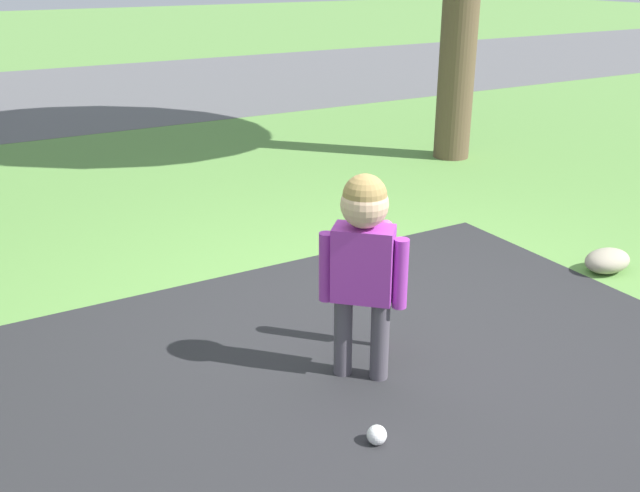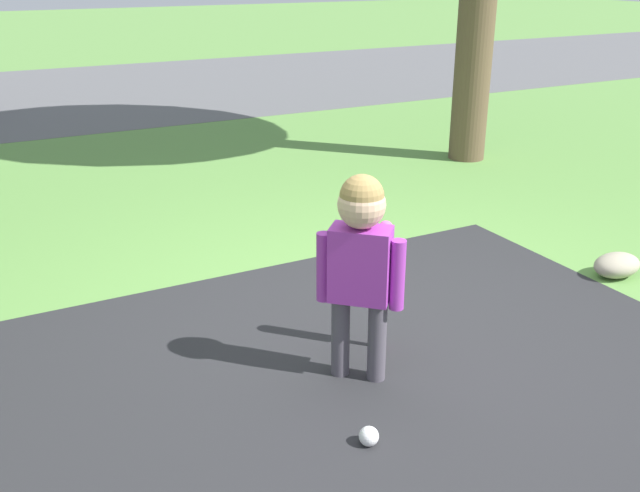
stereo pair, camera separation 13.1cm
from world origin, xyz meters
The scene contains 6 objects.
ground_plane centered at (0.00, 0.00, 0.00)m, with size 60.00×60.00×0.00m, color #5B8C42.
street_strip centered at (0.00, 8.58, 0.00)m, with size 40.00×6.00×0.01m.
child centered at (-0.40, -0.44, 0.67)m, with size 0.33×0.31×1.03m.
baseball_bat centered at (-0.14, -0.26, 0.46)m, with size 0.08×0.08×0.72m.
sports_ball centered at (-0.63, -0.93, 0.04)m, with size 0.09×0.09×0.09m.
edging_rock centered at (1.70, -0.19, 0.08)m, with size 0.34×0.23×0.16m.
Camera 2 is at (-1.98, -3.03, 1.91)m, focal length 40.00 mm.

